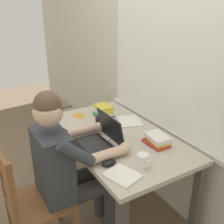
{
  "coord_description": "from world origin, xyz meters",
  "views": [
    {
      "loc": [
        1.65,
        -1.02,
        1.76
      ],
      "look_at": [
        0.03,
        -0.05,
        0.95
      ],
      "focal_mm": 43.95,
      "sensor_mm": 36.0,
      "label": 1
    }
  ],
  "objects_px": {
    "seated_person": "(68,163)",
    "landscape_photo_print": "(79,116)",
    "wooden_chair": "(32,202)",
    "computer_mouse": "(109,163)",
    "laptop": "(101,139)",
    "coffee_mug_white": "(143,161)",
    "book_stack_side": "(157,140)",
    "desk": "(116,146)",
    "book_stack_main": "(104,111)",
    "coffee_mug_dark": "(100,122)"
  },
  "relations": [
    {
      "from": "coffee_mug_white",
      "to": "coffee_mug_dark",
      "type": "relative_size",
      "value": 1.02
    },
    {
      "from": "laptop",
      "to": "book_stack_side",
      "type": "distance_m",
      "value": 0.42
    },
    {
      "from": "landscape_photo_print",
      "to": "wooden_chair",
      "type": "bearing_deg",
      "value": -49.09
    },
    {
      "from": "book_stack_side",
      "to": "landscape_photo_print",
      "type": "bearing_deg",
      "value": -160.42
    },
    {
      "from": "computer_mouse",
      "to": "coffee_mug_dark",
      "type": "relative_size",
      "value": 0.89
    },
    {
      "from": "desk",
      "to": "coffee_mug_dark",
      "type": "distance_m",
      "value": 0.24
    },
    {
      "from": "desk",
      "to": "coffee_mug_white",
      "type": "bearing_deg",
      "value": -9.69
    },
    {
      "from": "computer_mouse",
      "to": "book_stack_main",
      "type": "distance_m",
      "value": 0.8
    },
    {
      "from": "laptop",
      "to": "book_stack_main",
      "type": "bearing_deg",
      "value": 148.27
    },
    {
      "from": "seated_person",
      "to": "wooden_chair",
      "type": "bearing_deg",
      "value": -90.0
    },
    {
      "from": "computer_mouse",
      "to": "landscape_photo_print",
      "type": "xyz_separation_m",
      "value": [
        -0.84,
        0.16,
        -0.02
      ]
    },
    {
      "from": "computer_mouse",
      "to": "coffee_mug_dark",
      "type": "xyz_separation_m",
      "value": [
        -0.53,
        0.22,
        0.04
      ]
    },
    {
      "from": "wooden_chair",
      "to": "coffee_mug_dark",
      "type": "height_order",
      "value": "wooden_chair"
    },
    {
      "from": "book_stack_main",
      "to": "book_stack_side",
      "type": "xyz_separation_m",
      "value": [
        0.66,
        0.08,
        -0.01
      ]
    },
    {
      "from": "landscape_photo_print",
      "to": "desk",
      "type": "bearing_deg",
      "value": 9.1
    },
    {
      "from": "seated_person",
      "to": "coffee_mug_dark",
      "type": "bearing_deg",
      "value": 123.67
    },
    {
      "from": "coffee_mug_white",
      "to": "book_stack_side",
      "type": "xyz_separation_m",
      "value": [
        -0.17,
        0.26,
        -0.01
      ]
    },
    {
      "from": "desk",
      "to": "computer_mouse",
      "type": "bearing_deg",
      "value": -37.42
    },
    {
      "from": "computer_mouse",
      "to": "coffee_mug_dark",
      "type": "distance_m",
      "value": 0.57
    },
    {
      "from": "coffee_mug_dark",
      "to": "book_stack_side",
      "type": "relative_size",
      "value": 0.57
    },
    {
      "from": "desk",
      "to": "book_stack_side",
      "type": "height_order",
      "value": "book_stack_side"
    },
    {
      "from": "desk",
      "to": "book_stack_main",
      "type": "relative_size",
      "value": 7.07
    },
    {
      "from": "book_stack_side",
      "to": "coffee_mug_white",
      "type": "bearing_deg",
      "value": -56.69
    },
    {
      "from": "landscape_photo_print",
      "to": "coffee_mug_white",
      "type": "bearing_deg",
      "value": -0.79
    },
    {
      "from": "seated_person",
      "to": "laptop",
      "type": "distance_m",
      "value": 0.3
    },
    {
      "from": "coffee_mug_dark",
      "to": "book_stack_main",
      "type": "relative_size",
      "value": 0.61
    },
    {
      "from": "book_stack_side",
      "to": "seated_person",
      "type": "bearing_deg",
      "value": -107.58
    },
    {
      "from": "seated_person",
      "to": "landscape_photo_print",
      "type": "bearing_deg",
      "value": 148.7
    },
    {
      "from": "seated_person",
      "to": "laptop",
      "type": "height_order",
      "value": "seated_person"
    },
    {
      "from": "laptop",
      "to": "coffee_mug_dark",
      "type": "xyz_separation_m",
      "value": [
        -0.28,
        0.14,
        -0.0
      ]
    },
    {
      "from": "computer_mouse",
      "to": "book_stack_side",
      "type": "relative_size",
      "value": 0.5
    },
    {
      "from": "coffee_mug_white",
      "to": "computer_mouse",
      "type": "bearing_deg",
      "value": -124.25
    },
    {
      "from": "seated_person",
      "to": "computer_mouse",
      "type": "bearing_deg",
      "value": 37.3
    },
    {
      "from": "wooden_chair",
      "to": "laptop",
      "type": "height_order",
      "value": "laptop"
    },
    {
      "from": "laptop",
      "to": "landscape_photo_print",
      "type": "bearing_deg",
      "value": 171.75
    },
    {
      "from": "seated_person",
      "to": "coffee_mug_dark",
      "type": "height_order",
      "value": "seated_person"
    },
    {
      "from": "seated_person",
      "to": "wooden_chair",
      "type": "distance_m",
      "value": 0.36
    },
    {
      "from": "laptop",
      "to": "book_stack_main",
      "type": "height_order",
      "value": "laptop"
    },
    {
      "from": "book_stack_main",
      "to": "landscape_photo_print",
      "type": "xyz_separation_m",
      "value": [
        -0.13,
        -0.2,
        -0.05
      ]
    },
    {
      "from": "computer_mouse",
      "to": "book_stack_main",
      "type": "bearing_deg",
      "value": 152.91
    },
    {
      "from": "wooden_chair",
      "to": "coffee_mug_dark",
      "type": "xyz_separation_m",
      "value": [
        -0.28,
        0.69,
        0.34
      ]
    },
    {
      "from": "computer_mouse",
      "to": "coffee_mug_white",
      "type": "bearing_deg",
      "value": 55.75
    },
    {
      "from": "wooden_chair",
      "to": "computer_mouse",
      "type": "height_order",
      "value": "wooden_chair"
    },
    {
      "from": "seated_person",
      "to": "book_stack_main",
      "type": "relative_size",
      "value": 6.58
    },
    {
      "from": "coffee_mug_dark",
      "to": "book_stack_main",
      "type": "distance_m",
      "value": 0.24
    },
    {
      "from": "seated_person",
      "to": "landscape_photo_print",
      "type": "xyz_separation_m",
      "value": [
        -0.59,
        0.36,
        0.06
      ]
    },
    {
      "from": "wooden_chair",
      "to": "laptop",
      "type": "distance_m",
      "value": 0.65
    },
    {
      "from": "desk",
      "to": "computer_mouse",
      "type": "xyz_separation_m",
      "value": [
        0.34,
        -0.26,
        0.12
      ]
    },
    {
      "from": "seated_person",
      "to": "landscape_photo_print",
      "type": "distance_m",
      "value": 0.69
    },
    {
      "from": "seated_person",
      "to": "laptop",
      "type": "relative_size",
      "value": 3.71
    }
  ]
}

